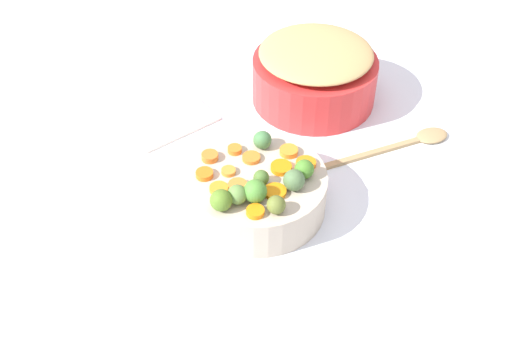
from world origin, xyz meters
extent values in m
cube|color=silver|center=(0.00, 0.00, 0.01)|extent=(2.40, 2.40, 0.02)
cylinder|color=#BFAF98|center=(-0.04, 0.00, 0.06)|extent=(0.25, 0.25, 0.08)
cylinder|color=red|center=(0.28, 0.17, 0.07)|extent=(0.27, 0.27, 0.10)
ellipsoid|color=tan|center=(0.28, 0.17, 0.14)|extent=(0.25, 0.25, 0.04)
cylinder|color=orange|center=(-0.11, 0.02, 0.10)|extent=(0.05, 0.05, 0.01)
cylinder|color=orange|center=(-0.07, 0.04, 0.10)|extent=(0.03, 0.03, 0.01)
cylinder|color=orange|center=(-0.02, 0.04, 0.10)|extent=(0.04, 0.04, 0.01)
cylinder|color=orange|center=(-0.08, 0.00, 0.10)|extent=(0.04, 0.04, 0.01)
cylinder|color=orange|center=(0.05, -0.04, 0.10)|extent=(0.05, 0.05, 0.01)
cylinder|color=orange|center=(-0.02, 0.08, 0.10)|extent=(0.04, 0.04, 0.01)
cylinder|color=orange|center=(-0.11, 0.06, 0.10)|extent=(0.04, 0.04, 0.01)
cylinder|color=orange|center=(0.01, -0.02, 0.10)|extent=(0.05, 0.05, 0.01)
cylinder|color=orange|center=(-0.07, 0.09, 0.10)|extent=(0.04, 0.04, 0.01)
cylinder|color=orange|center=(-0.05, -0.05, 0.10)|extent=(0.05, 0.05, 0.01)
cylinder|color=orange|center=(-0.10, -0.07, 0.10)|extent=(0.04, 0.04, 0.01)
cylinder|color=orange|center=(0.05, 0.01, 0.10)|extent=(0.05, 0.05, 0.01)
sphere|color=#4D6E41|center=(-0.01, -0.07, 0.12)|extent=(0.04, 0.04, 0.04)
sphere|color=#5F6B2B|center=(-0.07, -0.09, 0.11)|extent=(0.03, 0.03, 0.03)
sphere|color=#4B8832|center=(-0.08, -0.04, 0.12)|extent=(0.04, 0.04, 0.04)
sphere|color=#5D853D|center=(-0.11, -0.03, 0.12)|extent=(0.03, 0.03, 0.03)
sphere|color=#457E28|center=(0.02, -0.06, 0.12)|extent=(0.04, 0.04, 0.04)
sphere|color=#437642|center=(0.02, 0.05, 0.12)|extent=(0.03, 0.03, 0.03)
sphere|color=#476B2C|center=(-0.05, -0.02, 0.11)|extent=(0.03, 0.03, 0.03)
sphere|color=#537924|center=(-0.14, -0.02, 0.12)|extent=(0.04, 0.04, 0.04)
cube|color=tan|center=(0.24, -0.05, 0.02)|extent=(0.23, 0.09, 0.01)
ellipsoid|color=tan|center=(0.37, -0.10, 0.03)|extent=(0.08, 0.07, 0.01)
cube|color=silver|center=(-0.01, 0.32, 0.02)|extent=(0.20, 0.14, 0.01)
camera|label=1|loc=(-0.60, -0.62, 0.87)|focal=44.69mm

